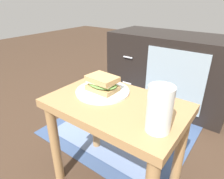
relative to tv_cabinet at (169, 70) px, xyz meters
name	(u,v)px	position (x,y,z in m)	size (l,w,h in m)	color
side_table	(116,121)	(0.13, -0.95, 0.08)	(0.56, 0.36, 0.46)	#A37A4C
tv_cabinet	(169,70)	(0.00, 0.00, 0.00)	(0.96, 0.46, 0.58)	black
area_rug	(124,126)	(-0.09, -0.54, -0.29)	(0.91, 0.84, 0.01)	#384C72
plate	(103,91)	(0.03, -0.91, 0.17)	(0.24, 0.24, 0.01)	silver
sandwich_front	(102,83)	(0.03, -0.91, 0.21)	(0.14, 0.10, 0.07)	tan
beer_glass	(159,110)	(0.34, -1.02, 0.24)	(0.08, 0.08, 0.15)	silver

